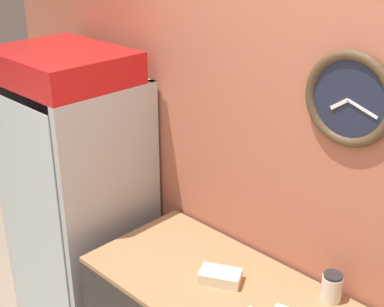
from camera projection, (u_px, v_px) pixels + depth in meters
The scene contains 4 objects.
wall_back at pixel (328, 201), 2.53m from camera, with size 5.20×0.10×2.70m.
beverage_cooler at pixel (84, 181), 3.40m from camera, with size 0.78×0.70×1.91m.
sandwich_flat_left at pixel (220, 276), 2.64m from camera, with size 0.23×0.20×0.06m.
condiment_jar at pixel (332, 287), 2.50m from camera, with size 0.10×0.10×0.14m.
Camera 1 is at (1.10, -0.73, 2.58)m, focal length 50.00 mm.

